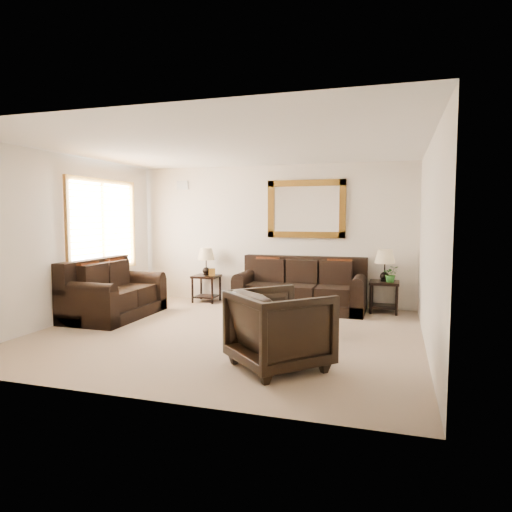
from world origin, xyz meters
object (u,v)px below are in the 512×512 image
(end_table_left, at_px, (206,267))
(armchair, at_px, (280,325))
(end_table_right, at_px, (385,272))
(loveseat, at_px, (111,296))
(sofa, at_px, (301,291))
(coffee_table, at_px, (270,312))

(end_table_left, bearing_deg, armchair, -55.45)
(end_table_right, bearing_deg, loveseat, -158.71)
(sofa, bearing_deg, coffee_table, -96.24)
(coffee_table, bearing_deg, armchair, -66.86)
(end_table_left, bearing_deg, sofa, -5.06)
(armchair, bearing_deg, sofa, -38.01)
(loveseat, distance_m, end_table_right, 4.78)
(sofa, bearing_deg, armchair, -82.64)
(sofa, height_order, loveseat, loveseat)
(sofa, xyz_separation_m, end_table_left, (-1.96, 0.17, 0.36))
(end_table_left, xyz_separation_m, armchair, (2.39, -3.47, -0.21))
(loveseat, bearing_deg, coffee_table, -89.46)
(armchair, bearing_deg, end_table_right, -62.24)
(armchair, bearing_deg, end_table_left, -10.82)
(end_table_right, xyz_separation_m, armchair, (-1.05, -3.46, -0.24))
(loveseat, bearing_deg, armchair, -116.96)
(loveseat, distance_m, armchair, 3.81)
(end_table_left, bearing_deg, end_table_right, -0.16)
(loveseat, bearing_deg, end_table_left, -30.02)
(sofa, height_order, coffee_table, sofa)
(end_table_right, height_order, coffee_table, end_table_right)
(sofa, distance_m, armchair, 3.32)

